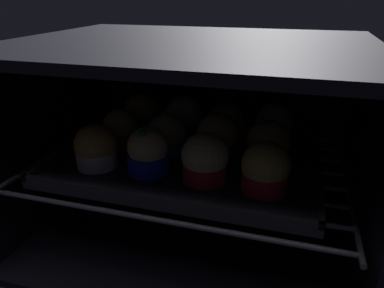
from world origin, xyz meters
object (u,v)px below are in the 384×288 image
(muffin_row1_col3, at_px, (268,145))
(baking_tray, at_px, (192,156))
(muffin_row1_col1, at_px, (167,135))
(muffin_row1_col2, at_px, (217,138))
(muffin_row0_col2, at_px, (205,159))
(muffin_row1_col0, at_px, (121,130))
(muffin_row0_col1, at_px, (148,152))
(muffin_row2_col0, at_px, (141,114))
(muffin_row2_col3, at_px, (274,126))
(muffin_row0_col3, at_px, (266,169))
(muffin_row2_col1, at_px, (184,116))
(muffin_row0_col0, at_px, (96,148))
(muffin_row2_col2, at_px, (226,123))

(muffin_row1_col3, bearing_deg, baking_tray, 178.48)
(muffin_row1_col1, relative_size, muffin_row1_col2, 0.94)
(muffin_row0_col2, bearing_deg, muffin_row1_col0, 154.65)
(muffin_row0_col1, distance_m, muffin_row1_col0, 0.13)
(muffin_row1_col2, distance_m, muffin_row2_col0, 0.21)
(muffin_row1_col3, bearing_deg, muffin_row2_col3, 89.21)
(muffin_row1_col0, distance_m, muffin_row2_col0, 0.09)
(muffin_row1_col0, xyz_separation_m, muffin_row2_col3, (0.28, 0.09, 0.00))
(muffin_row0_col3, bearing_deg, muffin_row1_col3, 93.43)
(baking_tray, distance_m, muffin_row2_col3, 0.17)
(muffin_row2_col1, bearing_deg, baking_tray, -64.22)
(muffin_row1_col2, bearing_deg, muffin_row2_col0, 153.13)
(muffin_row0_col2, height_order, muffin_row1_col1, muffin_row0_col2)
(muffin_row0_col0, bearing_deg, muffin_row1_col0, 90.84)
(muffin_row2_col2, bearing_deg, muffin_row0_col3, -62.38)
(muffin_row0_col2, bearing_deg, muffin_row0_col3, -2.96)
(muffin_row0_col3, xyz_separation_m, muffin_row2_col2, (-0.10, 0.19, -0.00))
(muffin_row0_col1, bearing_deg, baking_tray, 61.55)
(muffin_row0_col0, relative_size, muffin_row1_col2, 0.92)
(muffin_row2_col2, xyz_separation_m, muffin_row2_col3, (0.09, 0.00, 0.00))
(muffin_row0_col1, relative_size, muffin_row1_col1, 1.01)
(muffin_row1_col3, distance_m, muffin_row2_col2, 0.13)
(muffin_row2_col0, bearing_deg, muffin_row2_col1, 0.78)
(muffin_row1_col1, bearing_deg, muffin_row1_col0, 178.62)
(muffin_row0_col1, xyz_separation_m, muffin_row2_col3, (0.19, 0.18, 0.00))
(muffin_row0_col2, xyz_separation_m, muffin_row2_col2, (-0.00, 0.18, -0.00))
(muffin_row0_col0, relative_size, muffin_row2_col3, 0.94)
(baking_tray, bearing_deg, muffin_row0_col2, -62.32)
(baking_tray, distance_m, muffin_row0_col2, 0.11)
(muffin_row0_col1, xyz_separation_m, muffin_row1_col1, (0.00, 0.09, -0.00))
(baking_tray, distance_m, muffin_row1_col1, 0.06)
(muffin_row2_col3, bearing_deg, muffin_row0_col2, -116.08)
(baking_tray, relative_size, muffin_row1_col3, 5.61)
(baking_tray, height_order, muffin_row2_col0, muffin_row2_col0)
(muffin_row2_col1, distance_m, muffin_row2_col2, 0.09)
(muffin_row0_col3, xyz_separation_m, muffin_row1_col2, (-0.09, 0.09, 0.00))
(muffin_row1_col0, height_order, muffin_row1_col1, muffin_row1_col1)
(muffin_row0_col0, xyz_separation_m, muffin_row1_col1, (0.09, 0.09, -0.00))
(muffin_row0_col3, bearing_deg, muffin_row2_col2, 117.62)
(muffin_row0_col3, relative_size, muffin_row1_col1, 1.00)
(muffin_row1_col3, relative_size, muffin_row2_col2, 1.08)
(muffin_row2_col2, bearing_deg, muffin_row1_col2, -87.83)
(muffin_row1_col2, height_order, muffin_row2_col3, muffin_row1_col2)
(muffin_row0_col2, xyz_separation_m, muffin_row2_col0, (-0.19, 0.18, -0.00))
(muffin_row2_col2, height_order, muffin_row2_col3, muffin_row2_col3)
(muffin_row0_col0, bearing_deg, muffin_row2_col3, 33.84)
(muffin_row2_col0, bearing_deg, muffin_row0_col2, -44.32)
(muffin_row0_col1, distance_m, muffin_row2_col3, 0.26)
(muffin_row2_col2, bearing_deg, baking_tray, -115.93)
(muffin_row0_col3, distance_m, muffin_row2_col2, 0.21)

